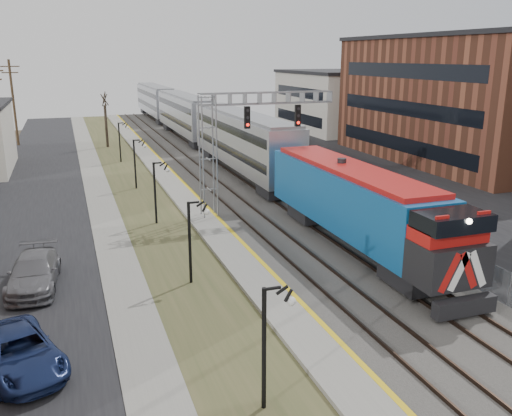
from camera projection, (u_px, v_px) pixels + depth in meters
name	position (u px, v px, depth m)	size (l,w,h in m)	color
street_west	(35.00, 206.00, 38.65)	(7.00, 120.00, 0.04)	black
sidewalk	(101.00, 201.00, 40.07)	(2.00, 120.00, 0.08)	gray
grass_median	(142.00, 197.00, 41.03)	(4.00, 120.00, 0.06)	#3F4725
platform	(181.00, 193.00, 41.96)	(2.00, 120.00, 0.24)	gray
ballast_bed	(242.00, 188.00, 43.56)	(8.00, 120.00, 0.20)	#595651
parking_lot	(372.00, 178.00, 47.40)	(16.00, 120.00, 0.04)	black
platform_edge	(192.00, 191.00, 42.21)	(0.24, 120.00, 0.01)	gold
track_near	(218.00, 188.00, 42.87)	(1.58, 120.00, 0.15)	#2D2119
track_far	(259.00, 185.00, 43.99)	(1.58, 120.00, 0.15)	#2D2119
train	(200.00, 124.00, 61.43)	(3.00, 85.85, 5.33)	#125596
signal_gantry	(234.00, 133.00, 34.82)	(9.00, 1.07, 8.15)	gray
lampposts	(188.00, 242.00, 25.31)	(0.14, 62.14, 4.00)	black
fence	(290.00, 176.00, 44.71)	(0.04, 120.00, 1.60)	gray
bare_trees	(17.00, 161.00, 41.11)	(12.30, 42.30, 5.95)	#382D23
car_lot_d	(402.00, 202.00, 37.00)	(2.08, 5.13, 1.49)	navy
car_lot_e	(363.00, 180.00, 43.24)	(1.95, 4.85, 1.65)	gray
car_lot_f	(345.00, 182.00, 42.78)	(1.54, 4.42, 1.46)	#0C3D18
car_street_a	(20.00, 353.00, 18.34)	(2.23, 4.84, 1.34)	navy
car_street_b	(34.00, 273.00, 24.91)	(2.09, 5.15, 1.49)	slate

